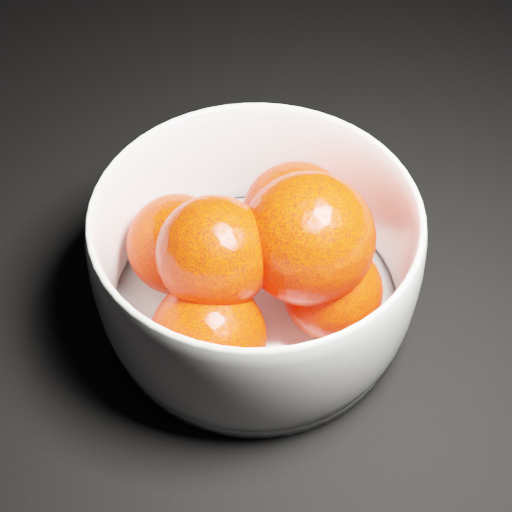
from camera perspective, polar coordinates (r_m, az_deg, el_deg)
name	(u,v)px	position (r m, az deg, el deg)	size (l,w,h in m)	color
ground	(49,419)	(0.53, -16.24, -12.40)	(3.00, 3.00, 0.00)	black
bowl	(256,261)	(0.51, 0.00, -0.41)	(0.23, 0.23, 0.11)	white
orange_pile	(260,258)	(0.50, 0.35, -0.14)	(0.18, 0.17, 0.13)	#FA1C01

